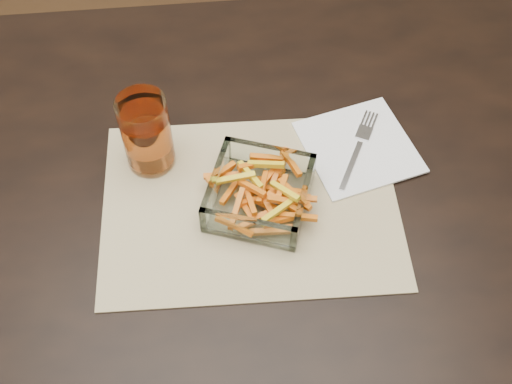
% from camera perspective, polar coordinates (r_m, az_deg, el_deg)
% --- Properties ---
extents(dining_table, '(1.60, 0.90, 0.75)m').
position_cam_1_polar(dining_table, '(1.07, -2.04, -2.40)').
color(dining_table, black).
rests_on(dining_table, ground).
extents(placemat, '(0.46, 0.34, 0.00)m').
position_cam_1_polar(placemat, '(0.98, -0.50, -1.07)').
color(placemat, tan).
rests_on(placemat, dining_table).
extents(glass_bowl, '(0.18, 0.18, 0.06)m').
position_cam_1_polar(glass_bowl, '(0.96, 0.30, -0.23)').
color(glass_bowl, white).
rests_on(glass_bowl, placemat).
extents(tumbler, '(0.08, 0.08, 0.13)m').
position_cam_1_polar(tumbler, '(1.00, -9.68, 5.02)').
color(tumbler, white).
rests_on(tumbler, placemat).
extents(napkin, '(0.20, 0.20, 0.00)m').
position_cam_1_polar(napkin, '(1.06, 9.11, 3.98)').
color(napkin, white).
rests_on(napkin, placemat).
extents(fork, '(0.09, 0.16, 0.00)m').
position_cam_1_polar(fork, '(1.05, 9.10, 4.01)').
color(fork, silver).
rests_on(fork, napkin).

